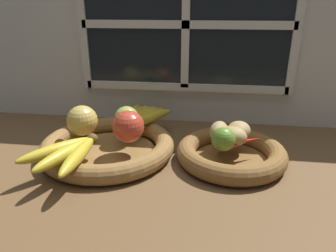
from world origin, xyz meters
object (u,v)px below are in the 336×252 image
object	(u,v)px
apple_red_right	(128,126)
potato_oblong	(219,131)
fruit_bowl_right	(231,154)
apple_golden_left	(82,121)
lime_near	(223,139)
banana_bunch_front	(68,152)
apple_green_back	(127,118)
potato_large	(233,136)
potato_back	(239,130)
fruit_bowl_left	(108,146)
banana_bunch_back	(140,117)
chili_pepper	(241,142)

from	to	relation	value
apple_red_right	potato_oblong	bearing A→B (deg)	10.23
fruit_bowl_right	apple_red_right	xyz separation A→B (cm)	(-25.40, -1.47, 6.50)
apple_golden_left	lime_near	xyz separation A→B (cm)	(35.89, -4.46, -1.16)
apple_red_right	potato_oblong	xyz separation A→B (cm)	(22.15, 4.00, -1.64)
banana_bunch_front	apple_red_right	bearing A→B (deg)	44.15
apple_red_right	apple_green_back	world-z (taller)	apple_red_right
potato_large	lime_near	size ratio (longest dim) A/B	1.26
apple_green_back	potato_back	size ratio (longest dim) A/B	0.95
apple_red_right	apple_golden_left	bearing A→B (deg)	169.23
fruit_bowl_left	apple_red_right	distance (cm)	9.06
apple_green_back	banana_bunch_back	size ratio (longest dim) A/B	0.33
apple_red_right	fruit_bowl_right	bearing A→B (deg)	3.32
banana_bunch_front	potato_oblong	xyz separation A→B (cm)	(33.27, 14.79, 0.84)
banana_bunch_front	potato_back	distance (cm)	41.62
apple_green_back	potato_back	distance (cm)	29.66
fruit_bowl_right	banana_bunch_front	xyz separation A→B (cm)	(-36.52, -12.26, 4.02)
chili_pepper	apple_red_right	bearing A→B (deg)	149.13
potato_back	potato_oblong	bearing A→B (deg)	-164.05
potato_oblong	fruit_bowl_right	bearing A→B (deg)	-37.87
fruit_bowl_right	lime_near	bearing A→B (deg)	-123.69
apple_red_right	chili_pepper	size ratio (longest dim) A/B	0.65
lime_near	chili_pepper	xyz separation A→B (cm)	(4.39, 2.50, -1.63)
apple_golden_left	lime_near	world-z (taller)	apple_golden_left
potato_large	apple_green_back	bearing A→B (deg)	168.31
banana_bunch_front	apple_green_back	bearing A→B (deg)	64.12
lime_near	banana_bunch_back	bearing A→B (deg)	146.05
fruit_bowl_left	apple_green_back	distance (cm)	9.02
potato_large	apple_golden_left	bearing A→B (deg)	178.55
fruit_bowl_left	apple_red_right	xyz separation A→B (cm)	(6.12, -1.47, 6.51)
fruit_bowl_left	potato_large	xyz separation A→B (cm)	(31.52, 0.00, 4.80)
fruit_bowl_left	chili_pepper	distance (cm)	33.80
potato_oblong	potato_back	world-z (taller)	potato_oblong
potato_oblong	potato_large	bearing A→B (deg)	-37.87
fruit_bowl_left	potato_back	world-z (taller)	potato_back
apple_green_back	banana_bunch_front	bearing A→B (deg)	-115.88
potato_large	lime_near	xyz separation A→B (cm)	(-2.33, -3.50, 0.53)
potato_oblong	fruit_bowl_left	bearing A→B (deg)	-174.90
potato_oblong	potato_back	size ratio (longest dim) A/B	1.02
potato_large	chili_pepper	size ratio (longest dim) A/B	0.57
fruit_bowl_right	apple_green_back	world-z (taller)	apple_green_back
lime_near	chili_pepper	bearing A→B (deg)	29.66
potato_oblong	chili_pepper	distance (cm)	6.48
potato_oblong	banana_bunch_back	bearing A→B (deg)	156.63
banana_bunch_front	banana_bunch_back	world-z (taller)	same
banana_bunch_front	potato_large	xyz separation A→B (cm)	(36.52, 12.26, 0.77)
fruit_bowl_right	apple_green_back	bearing A→B (deg)	168.31
potato_oblong	chili_pepper	xyz separation A→B (cm)	(5.31, -3.52, -1.17)
banana_bunch_front	potato_large	bearing A→B (deg)	18.56
fruit_bowl_left	potato_back	size ratio (longest dim) A/B	4.93
fruit_bowl_left	banana_bunch_back	distance (cm)	14.13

